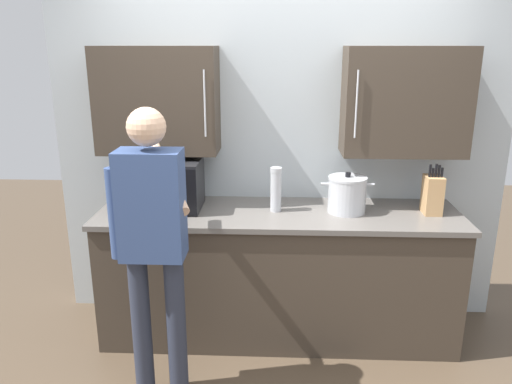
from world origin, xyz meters
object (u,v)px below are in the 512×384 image
at_px(microwave_oven, 158,185).
at_px(knife_block, 432,194).
at_px(stock_pot, 347,194).
at_px(thermos_flask, 276,189).
at_px(person_figure, 153,234).

height_order(microwave_oven, knife_block, knife_block).
bearing_deg(stock_pot, thermos_flask, -179.75).
xyz_separation_m(stock_pot, knife_block, (0.56, -0.00, 0.01)).
distance_m(thermos_flask, stock_pot, 0.47).
height_order(thermos_flask, knife_block, knife_block).
xyz_separation_m(microwave_oven, person_figure, (0.14, -0.73, -0.07)).
bearing_deg(thermos_flask, person_figure, -132.96).
bearing_deg(knife_block, person_figure, -157.34).
bearing_deg(knife_block, thermos_flask, 179.85).
relative_size(microwave_oven, thermos_flask, 1.78).
height_order(stock_pot, knife_block, knife_block).
xyz_separation_m(microwave_oven, knife_block, (1.82, -0.03, -0.04)).
bearing_deg(knife_block, stock_pot, 179.52).
bearing_deg(stock_pot, microwave_oven, 179.00).
bearing_deg(thermos_flask, microwave_oven, 178.26).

